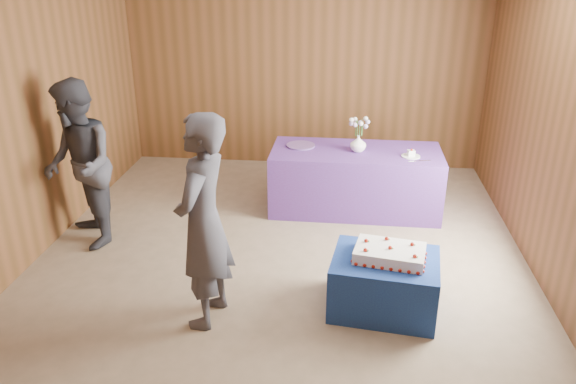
# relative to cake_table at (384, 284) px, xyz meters

# --- Properties ---
(ground) EXTENTS (6.00, 6.00, 0.00)m
(ground) POSITION_rel_cake_table_xyz_m (-1.00, 0.65, -0.25)
(ground) COLOR gray
(ground) RESTS_ON ground
(room_shell) EXTENTS (5.04, 6.04, 2.72)m
(room_shell) POSITION_rel_cake_table_xyz_m (-1.00, 0.65, 1.55)
(room_shell) COLOR brown
(room_shell) RESTS_ON ground
(cake_table) EXTENTS (0.98, 0.81, 0.50)m
(cake_table) POSITION_rel_cake_table_xyz_m (0.00, 0.00, 0.00)
(cake_table) COLOR navy
(cake_table) RESTS_ON ground
(serving_table) EXTENTS (2.01, 0.92, 0.75)m
(serving_table) POSITION_rel_cake_table_xyz_m (-0.25, 2.09, 0.12)
(serving_table) COLOR #563490
(serving_table) RESTS_ON ground
(sheet_cake) EXTENTS (0.67, 0.52, 0.14)m
(sheet_cake) POSITION_rel_cake_table_xyz_m (0.03, 0.00, 0.30)
(sheet_cake) COLOR silver
(sheet_cake) RESTS_ON cake_table
(vase) EXTENTS (0.24, 0.24, 0.19)m
(vase) POSITION_rel_cake_table_xyz_m (-0.23, 2.06, 0.60)
(vase) COLOR white
(vase) RESTS_ON serving_table
(flower_spray) EXTENTS (0.24, 0.24, 0.19)m
(flower_spray) POSITION_rel_cake_table_xyz_m (-0.23, 2.06, 0.85)
(flower_spray) COLOR #2D6C2B
(flower_spray) RESTS_ON vase
(platter) EXTENTS (0.34, 0.34, 0.02)m
(platter) POSITION_rel_cake_table_xyz_m (-0.92, 2.18, 0.51)
(platter) COLOR #67458A
(platter) RESTS_ON serving_table
(plate) EXTENTS (0.24, 0.24, 0.01)m
(plate) POSITION_rel_cake_table_xyz_m (0.37, 1.94, 0.51)
(plate) COLOR silver
(plate) RESTS_ON serving_table
(cake_slice) EXTENTS (0.09, 0.08, 0.09)m
(cake_slice) POSITION_rel_cake_table_xyz_m (0.37, 1.93, 0.55)
(cake_slice) COLOR silver
(cake_slice) RESTS_ON plate
(knife) EXTENTS (0.26, 0.09, 0.00)m
(knife) POSITION_rel_cake_table_xyz_m (0.46, 1.80, 0.50)
(knife) COLOR silver
(knife) RESTS_ON serving_table
(guest_left) EXTENTS (0.52, 0.72, 1.82)m
(guest_left) POSITION_rel_cake_table_xyz_m (-1.49, -0.30, 0.66)
(guest_left) COLOR #3B3B45
(guest_left) RESTS_ON ground
(guest_right) EXTENTS (1.04, 1.09, 1.77)m
(guest_right) POSITION_rel_cake_table_xyz_m (-3.10, 0.92, 0.64)
(guest_right) COLOR #363741
(guest_right) RESTS_ON ground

